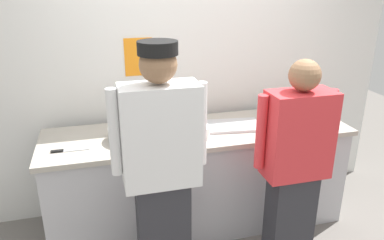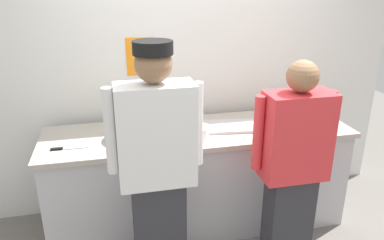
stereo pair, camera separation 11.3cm
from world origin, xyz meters
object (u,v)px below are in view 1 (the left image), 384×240
object	(u,v)px
squeeze_bottle_spare	(268,117)
ramekin_orange_sauce	(294,109)
sheet_tray	(233,126)
chef_center	(295,165)
mixing_bowl_steel	(131,133)
chef_near_left	(161,168)
squeeze_bottle_secondary	(190,115)
squeeze_bottle_primary	(298,110)
deli_cup	(280,123)
plate_stack_rear	(197,132)
chefs_knife	(67,150)
ramekin_red_sauce	(170,128)
plate_stack_front	(270,113)

from	to	relation	value
squeeze_bottle_spare	ramekin_orange_sauce	distance (m)	0.50
sheet_tray	squeeze_bottle_spare	xyz separation A→B (m)	(0.29, -0.06, 0.08)
chef_center	mixing_bowl_steel	size ratio (longest dim) A/B	4.50
chef_near_left	squeeze_bottle_secondary	world-z (taller)	chef_near_left
squeeze_bottle_primary	squeeze_bottle_spare	world-z (taller)	squeeze_bottle_spare
sheet_tray	deli_cup	distance (m)	0.40
plate_stack_rear	chefs_knife	xyz separation A→B (m)	(-0.99, 0.01, -0.04)
chef_center	mixing_bowl_steel	xyz separation A→B (m)	(-1.08, 0.64, 0.11)
squeeze_bottle_primary	mixing_bowl_steel	bearing A→B (deg)	-176.87
sheet_tray	ramekin_red_sauce	world-z (taller)	ramekin_red_sauce
deli_cup	plate_stack_front	bearing A→B (deg)	84.51
sheet_tray	ramekin_orange_sauce	size ratio (longest dim) A/B	5.18
squeeze_bottle_primary	chef_near_left	bearing A→B (deg)	-153.64
sheet_tray	ramekin_red_sauce	size ratio (longest dim) A/B	5.37
squeeze_bottle_secondary	chef_center	bearing A→B (deg)	-55.72
chef_near_left	mixing_bowl_steel	world-z (taller)	chef_near_left
plate_stack_rear	chefs_knife	world-z (taller)	plate_stack_rear
plate_stack_rear	ramekin_red_sauce	world-z (taller)	plate_stack_rear
squeeze_bottle_primary	squeeze_bottle_spare	size ratio (longest dim) A/B	0.94
plate_stack_rear	sheet_tray	size ratio (longest dim) A/B	0.46
chef_center	chefs_knife	xyz separation A→B (m)	(-1.56, 0.55, 0.06)
squeeze_bottle_secondary	ramekin_orange_sauce	world-z (taller)	squeeze_bottle_secondary
plate_stack_rear	squeeze_bottle_secondary	bearing A→B (deg)	86.33
plate_stack_front	squeeze_bottle_primary	world-z (taller)	squeeze_bottle_primary
deli_cup	mixing_bowl_steel	bearing A→B (deg)	176.22
chef_center	plate_stack_rear	xyz separation A→B (m)	(-0.58, 0.54, 0.10)
squeeze_bottle_secondary	chefs_knife	distance (m)	1.05
sheet_tray	squeeze_bottle_primary	bearing A→B (deg)	3.47
plate_stack_rear	squeeze_bottle_spare	size ratio (longest dim) A/B	1.15
squeeze_bottle_spare	plate_stack_rear	bearing A→B (deg)	-173.24
chef_near_left	plate_stack_front	bearing A→B (deg)	33.80
ramekin_red_sauce	mixing_bowl_steel	bearing A→B (deg)	-163.56
chef_center	deli_cup	world-z (taller)	chef_center
mixing_bowl_steel	ramekin_red_sauce	xyz separation A→B (m)	(0.33, 0.10, -0.03)
squeeze_bottle_primary	squeeze_bottle_spare	bearing A→B (deg)	-163.69
squeeze_bottle_secondary	deli_cup	world-z (taller)	squeeze_bottle_secondary
mixing_bowl_steel	deli_cup	distance (m)	1.24
chef_near_left	squeeze_bottle_primary	size ratio (longest dim) A/B	10.03
squeeze_bottle_primary	deli_cup	bearing A→B (deg)	-147.75
plate_stack_front	squeeze_bottle_spare	distance (m)	0.22
plate_stack_front	squeeze_bottle_primary	distance (m)	0.25
plate_stack_rear	chef_center	bearing A→B (deg)	-43.16
plate_stack_front	chef_near_left	bearing A→B (deg)	-146.20
ramekin_orange_sauce	plate_stack_front	bearing A→B (deg)	-162.10
plate_stack_front	plate_stack_rear	size ratio (longest dim) A/B	0.99
ramekin_red_sauce	deli_cup	size ratio (longest dim) A/B	0.98
plate_stack_front	squeeze_bottle_primary	size ratio (longest dim) A/B	1.21
squeeze_bottle_secondary	deli_cup	size ratio (longest dim) A/B	2.15
deli_cup	squeeze_bottle_secondary	bearing A→B (deg)	159.81
chef_center	chef_near_left	bearing A→B (deg)	177.80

